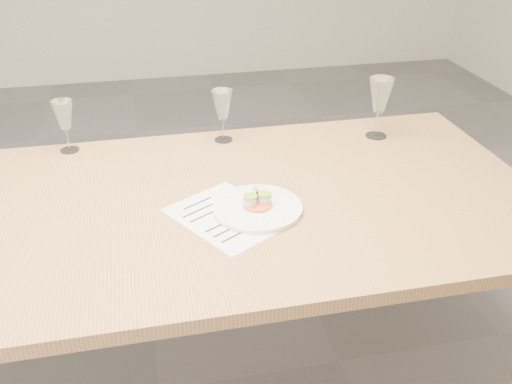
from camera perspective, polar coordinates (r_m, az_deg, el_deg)
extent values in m
cube|color=#B07E4D|center=(1.67, -11.79, -2.18)|extent=(2.40, 1.00, 0.04)
cylinder|color=#B07E4D|center=(2.45, 15.34, -1.95)|extent=(0.07, 0.07, 0.71)
cylinder|color=white|center=(1.61, 0.15, -1.67)|extent=(0.25, 0.25, 0.01)
cylinder|color=white|center=(1.61, 0.15, -1.49)|extent=(0.25, 0.25, 0.01)
cylinder|color=orange|center=(1.61, 0.15, -1.31)|extent=(0.08, 0.08, 0.01)
cylinder|color=beige|center=(1.59, -0.59, -0.91)|extent=(0.04, 0.04, 0.02)
cylinder|color=beige|center=(1.60, 0.89, -0.68)|extent=(0.04, 0.04, 0.02)
cylinder|color=#83B732|center=(1.59, -0.59, -0.45)|extent=(0.04, 0.04, 0.01)
cylinder|color=#83B732|center=(1.60, 0.89, -0.22)|extent=(0.04, 0.04, 0.01)
cylinder|color=tan|center=(1.59, 2.20, -1.98)|extent=(0.04, 0.04, 0.00)
cube|color=white|center=(1.59, -2.76, -2.37)|extent=(0.37, 0.39, 0.00)
cube|color=black|center=(1.66, -5.87, -1.12)|extent=(0.09, 0.06, 0.00)
cube|color=black|center=(1.63, -5.15, -1.56)|extent=(0.14, 0.09, 0.00)
cube|color=black|center=(1.61, -4.40, -2.01)|extent=(0.14, 0.09, 0.00)
cube|color=black|center=(1.57, -2.85, -2.95)|extent=(0.14, 0.09, 0.00)
cube|color=black|center=(1.55, -2.04, -3.44)|extent=(0.14, 0.09, 0.00)
cube|color=black|center=(1.53, -1.20, -3.94)|extent=(0.14, 0.09, 0.00)
cylinder|color=white|center=(2.07, -18.12, 4.00)|extent=(0.06, 0.06, 0.00)
cylinder|color=white|center=(2.05, -18.29, 5.02)|extent=(0.01, 0.01, 0.08)
cone|color=white|center=(2.02, -18.68, 7.28)|extent=(0.07, 0.07, 0.10)
cylinder|color=white|center=(2.05, -3.27, 5.25)|extent=(0.07, 0.07, 0.00)
cylinder|color=white|center=(2.03, -3.30, 6.32)|extent=(0.01, 0.01, 0.08)
cone|color=white|center=(2.00, -3.37, 8.71)|extent=(0.07, 0.07, 0.10)
cylinder|color=white|center=(2.12, 11.90, 5.53)|extent=(0.08, 0.08, 0.00)
cylinder|color=white|center=(2.10, 12.04, 6.74)|extent=(0.01, 0.01, 0.09)
cone|color=white|center=(2.07, 12.34, 9.46)|extent=(0.09, 0.09, 0.12)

